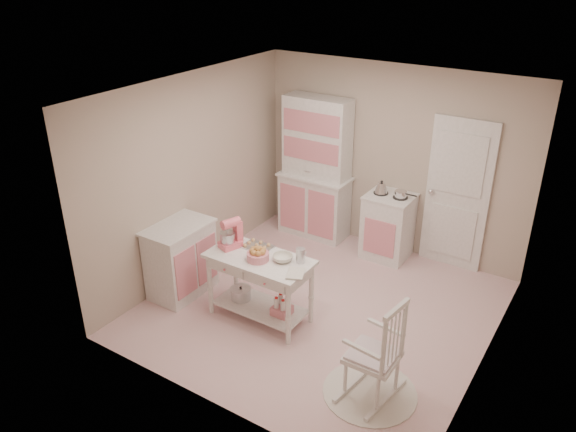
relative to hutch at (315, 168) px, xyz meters
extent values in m
plane|color=#CB7F85|center=(1.06, -1.66, -1.04)|extent=(3.80, 3.80, 0.00)
cube|color=white|center=(1.06, -1.66, 1.56)|extent=(3.80, 3.80, 0.04)
cube|color=#B3A692|center=(1.06, 0.24, 0.26)|extent=(3.80, 0.04, 2.60)
cube|color=#B3A692|center=(1.06, -3.56, 0.26)|extent=(3.80, 0.04, 2.60)
cube|color=#B3A692|center=(-0.84, -1.66, 0.26)|extent=(0.04, 3.80, 2.60)
cube|color=#B3A692|center=(2.96, -1.66, 0.26)|extent=(0.04, 3.80, 2.60)
cube|color=white|center=(2.01, 0.21, -0.02)|extent=(0.82, 0.05, 2.04)
cube|color=white|center=(0.00, 0.00, 0.00)|extent=(1.06, 0.50, 2.08)
cube|color=white|center=(1.20, -0.05, -0.58)|extent=(0.62, 0.57, 0.92)
cube|color=white|center=(-0.57, -2.27, -0.58)|extent=(0.54, 0.84, 0.92)
cylinder|color=white|center=(2.18, -2.64, -1.03)|extent=(0.92, 0.92, 0.01)
cube|color=white|center=(2.18, -2.64, -0.49)|extent=(0.57, 0.78, 1.10)
cube|color=white|center=(0.56, -2.19, -0.64)|extent=(1.20, 0.60, 0.80)
cube|color=#F7687A|center=(0.14, -2.17, -0.07)|extent=(0.28, 0.33, 0.34)
cube|color=silver|center=(0.41, -2.01, -0.23)|extent=(0.34, 0.24, 0.02)
cylinder|color=pink|center=(0.58, -2.24, -0.19)|extent=(0.25, 0.25, 0.09)
imported|color=silver|center=(0.82, -2.11, -0.21)|extent=(0.22, 0.22, 0.07)
cylinder|color=silver|center=(1.00, -2.03, -0.16)|extent=(0.10, 0.10, 0.17)
imported|color=silver|center=(1.01, -2.31, -0.23)|extent=(0.26, 0.29, 0.02)
camera|label=1|loc=(3.76, -6.58, 2.88)|focal=35.00mm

